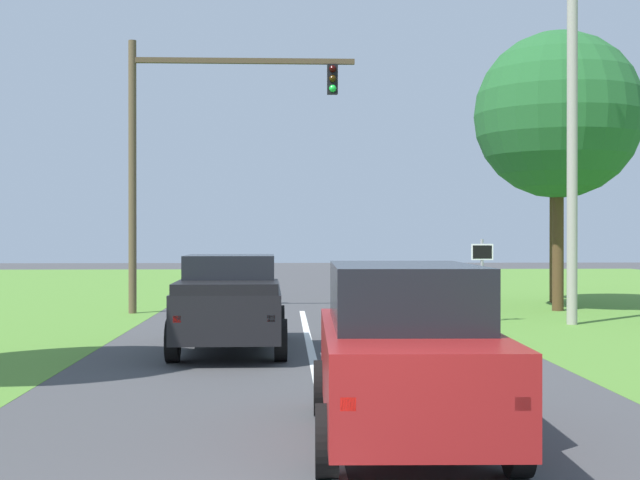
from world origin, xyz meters
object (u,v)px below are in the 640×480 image
object	(u,v)px
keep_moving_sign	(482,269)
oak_tree_right	(558,115)
pickup_truck_lead	(231,302)
red_suv_near	(405,349)
extra_tree_1	(555,148)
traffic_light	(187,136)
utility_pole_right	(572,143)

from	to	relation	value
keep_moving_sign	oak_tree_right	bearing A→B (deg)	48.69
pickup_truck_lead	oak_tree_right	xyz separation A→B (m)	(9.71, 9.44, 5.16)
pickup_truck_lead	keep_moving_sign	distance (m)	8.68
red_suv_near	extra_tree_1	world-z (taller)	extra_tree_1
traffic_light	extra_tree_1	size ratio (longest dim) A/B	1.14
utility_pole_right	extra_tree_1	xyz separation A→B (m)	(1.91, 7.70, 0.66)
utility_pole_right	extra_tree_1	size ratio (longest dim) A/B	1.32
traffic_light	extra_tree_1	xyz separation A→B (m)	(12.53, 3.81, 0.08)
red_suv_near	utility_pole_right	xyz separation A→B (m)	(6.26, 13.10, 3.79)
pickup_truck_lead	utility_pole_right	size ratio (longest dim) A/B	0.55
pickup_truck_lead	extra_tree_1	size ratio (longest dim) A/B	0.72
keep_moving_sign	traffic_light	bearing A→B (deg)	158.54
traffic_light	keep_moving_sign	size ratio (longest dim) A/B	3.66
oak_tree_right	pickup_truck_lead	bearing A→B (deg)	-135.82
pickup_truck_lead	utility_pole_right	world-z (taller)	utility_pole_right
red_suv_near	utility_pole_right	distance (m)	15.01
red_suv_near	traffic_light	bearing A→B (deg)	104.41
red_suv_near	keep_moving_sign	world-z (taller)	keep_moving_sign
red_suv_near	keep_moving_sign	distance (m)	14.29
traffic_light	utility_pole_right	xyz separation A→B (m)	(10.62, -3.89, -0.58)
keep_moving_sign	utility_pole_right	world-z (taller)	utility_pole_right
traffic_light	extra_tree_1	bearing A→B (deg)	16.91
pickup_truck_lead	utility_pole_right	bearing A→B (deg)	30.44
keep_moving_sign	utility_pole_right	xyz separation A→B (m)	(2.28, -0.61, 3.38)
traffic_light	oak_tree_right	bearing A→B (deg)	1.99
keep_moving_sign	oak_tree_right	distance (m)	6.79
utility_pole_right	extra_tree_1	world-z (taller)	utility_pole_right
keep_moving_sign	oak_tree_right	size ratio (longest dim) A/B	0.26
keep_moving_sign	extra_tree_1	size ratio (longest dim) A/B	0.31
red_suv_near	oak_tree_right	xyz separation A→B (m)	(7.22, 17.40, 5.11)
red_suv_near	traffic_light	xyz separation A→B (m)	(-4.37, 17.00, 4.36)
pickup_truck_lead	oak_tree_right	world-z (taller)	oak_tree_right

